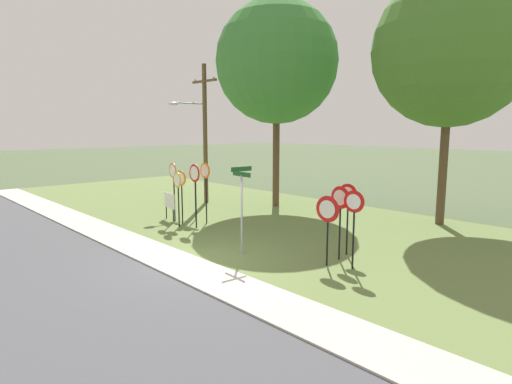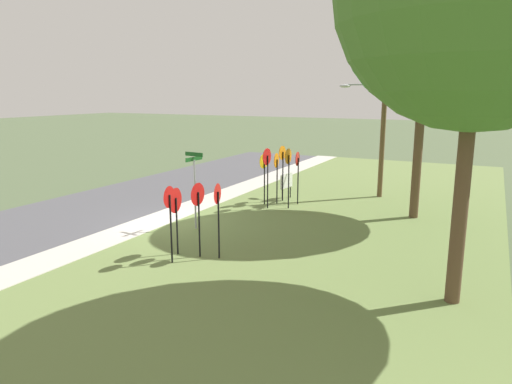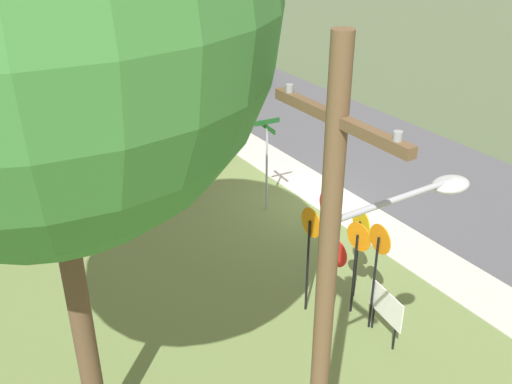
{
  "view_description": "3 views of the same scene",
  "coord_description": "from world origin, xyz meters",
  "px_view_note": "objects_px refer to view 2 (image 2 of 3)",
  "views": [
    {
      "loc": [
        10.78,
        -7.71,
        4.22
      ],
      "look_at": [
        -1.04,
        3.22,
        1.8
      ],
      "focal_mm": 29.86,
      "sensor_mm": 36.0,
      "label": 1
    },
    {
      "loc": [
        14.79,
        11.21,
        5.14
      ],
      "look_at": [
        -1.41,
        3.03,
        1.31
      ],
      "focal_mm": 33.05,
      "sensor_mm": 36.0,
      "label": 2
    },
    {
      "loc": [
        -12.9,
        10.08,
        8.83
      ],
      "look_at": [
        -1.39,
        2.79,
        1.77
      ],
      "focal_mm": 40.94,
      "sensor_mm": 36.0,
      "label": 3
    }
  ],
  "objects_px": {
    "stop_sign_near_left": "(277,167)",
    "stop_sign_near_right": "(288,165)",
    "stop_sign_far_center": "(267,165)",
    "yield_sign_far_left": "(175,205)",
    "oak_tree_left": "(427,28)",
    "stop_sign_far_left": "(298,167)",
    "yield_sign_far_right": "(169,206)",
    "notice_board": "(286,182)",
    "utility_pole": "(380,113)",
    "yield_sign_near_right": "(217,203)",
    "street_name_post": "(195,184)",
    "stop_sign_center_tall": "(264,168)",
    "yield_sign_near_left": "(198,202)",
    "stop_sign_far_right": "(282,161)"
  },
  "relations": [
    {
      "from": "stop_sign_near_left",
      "to": "stop_sign_near_right",
      "type": "relative_size",
      "value": 0.88
    },
    {
      "from": "stop_sign_far_center",
      "to": "yield_sign_far_left",
      "type": "xyz_separation_m",
      "value": [
        6.87,
        0.05,
        -0.37
      ]
    },
    {
      "from": "oak_tree_left",
      "to": "stop_sign_far_center",
      "type": "bearing_deg",
      "value": -77.9
    },
    {
      "from": "stop_sign_far_left",
      "to": "yield_sign_far_left",
      "type": "relative_size",
      "value": 1.13
    },
    {
      "from": "yield_sign_far_right",
      "to": "notice_board",
      "type": "distance_m",
      "value": 9.76
    },
    {
      "from": "yield_sign_far_left",
      "to": "utility_pole",
      "type": "height_order",
      "value": "utility_pole"
    },
    {
      "from": "yield_sign_near_right",
      "to": "yield_sign_far_right",
      "type": "xyz_separation_m",
      "value": [
        0.98,
        -1.09,
        0.0
      ]
    },
    {
      "from": "notice_board",
      "to": "stop_sign_far_center",
      "type": "bearing_deg",
      "value": 6.69
    },
    {
      "from": "stop_sign_near_right",
      "to": "yield_sign_far_left",
      "type": "xyz_separation_m",
      "value": [
        7.28,
        -0.79,
        -0.34
      ]
    },
    {
      "from": "stop_sign_near_right",
      "to": "stop_sign_far_left",
      "type": "bearing_deg",
      "value": 176.31
    },
    {
      "from": "stop_sign_far_center",
      "to": "street_name_post",
      "type": "xyz_separation_m",
      "value": [
        4.17,
        -1.03,
        -0.23
      ]
    },
    {
      "from": "notice_board",
      "to": "stop_sign_center_tall",
      "type": "bearing_deg",
      "value": -10.37
    },
    {
      "from": "yield_sign_near_left",
      "to": "notice_board",
      "type": "relative_size",
      "value": 1.91
    },
    {
      "from": "yield_sign_near_left",
      "to": "stop_sign_near_right",
      "type": "bearing_deg",
      "value": -178.44
    },
    {
      "from": "stop_sign_near_right",
      "to": "yield_sign_near_left",
      "type": "height_order",
      "value": "stop_sign_near_right"
    },
    {
      "from": "stop_sign_far_right",
      "to": "notice_board",
      "type": "bearing_deg",
      "value": 179.86
    },
    {
      "from": "stop_sign_far_left",
      "to": "stop_sign_far_center",
      "type": "distance_m",
      "value": 1.65
    },
    {
      "from": "stop_sign_near_left",
      "to": "stop_sign_far_right",
      "type": "height_order",
      "value": "stop_sign_far_right"
    },
    {
      "from": "stop_sign_near_right",
      "to": "yield_sign_far_right",
      "type": "relative_size",
      "value": 1.13
    },
    {
      "from": "yield_sign_near_right",
      "to": "oak_tree_left",
      "type": "relative_size",
      "value": 0.22
    },
    {
      "from": "stop_sign_far_right",
      "to": "stop_sign_near_left",
      "type": "bearing_deg",
      "value": 3.2
    },
    {
      "from": "stop_sign_far_right",
      "to": "notice_board",
      "type": "xyz_separation_m",
      "value": [
        -0.44,
        0.03,
        -1.07
      ]
    },
    {
      "from": "notice_board",
      "to": "utility_pole",
      "type": "bearing_deg",
      "value": 132.15
    },
    {
      "from": "utility_pole",
      "to": "yield_sign_near_right",
      "type": "bearing_deg",
      "value": -11.84
    },
    {
      "from": "yield_sign_near_right",
      "to": "stop_sign_near_left",
      "type": "bearing_deg",
      "value": 179.58
    },
    {
      "from": "yield_sign_far_right",
      "to": "utility_pole",
      "type": "relative_size",
      "value": 0.31
    },
    {
      "from": "stop_sign_far_center",
      "to": "oak_tree_left",
      "type": "height_order",
      "value": "oak_tree_left"
    },
    {
      "from": "stop_sign_far_center",
      "to": "yield_sign_near_right",
      "type": "distance_m",
      "value": 6.76
    },
    {
      "from": "utility_pole",
      "to": "stop_sign_center_tall",
      "type": "bearing_deg",
      "value": -46.19
    },
    {
      "from": "street_name_post",
      "to": "notice_board",
      "type": "xyz_separation_m",
      "value": [
        -6.3,
        1.07,
        -0.92
      ]
    },
    {
      "from": "stop_sign_far_left",
      "to": "yield_sign_near_right",
      "type": "distance_m",
      "value": 7.97
    },
    {
      "from": "stop_sign_near_right",
      "to": "notice_board",
      "type": "distance_m",
      "value": 2.2
    },
    {
      "from": "stop_sign_center_tall",
      "to": "yield_sign_near_right",
      "type": "height_order",
      "value": "yield_sign_near_right"
    },
    {
      "from": "stop_sign_near_right",
      "to": "yield_sign_far_left",
      "type": "relative_size",
      "value": 1.24
    },
    {
      "from": "stop_sign_near_right",
      "to": "stop_sign_center_tall",
      "type": "bearing_deg",
      "value": -98.12
    },
    {
      "from": "stop_sign_center_tall",
      "to": "oak_tree_left",
      "type": "distance_m",
      "value": 8.85
    },
    {
      "from": "yield_sign_near_right",
      "to": "street_name_post",
      "type": "relative_size",
      "value": 0.81
    },
    {
      "from": "stop_sign_near_right",
      "to": "yield_sign_far_left",
      "type": "distance_m",
      "value": 7.33
    },
    {
      "from": "stop_sign_center_tall",
      "to": "oak_tree_left",
      "type": "bearing_deg",
      "value": 103.09
    },
    {
      "from": "stop_sign_center_tall",
      "to": "street_name_post",
      "type": "height_order",
      "value": "street_name_post"
    },
    {
      "from": "stop_sign_near_right",
      "to": "oak_tree_left",
      "type": "height_order",
      "value": "oak_tree_left"
    },
    {
      "from": "yield_sign_far_right",
      "to": "street_name_post",
      "type": "bearing_deg",
      "value": -165.39
    },
    {
      "from": "utility_pole",
      "to": "oak_tree_left",
      "type": "distance_m",
      "value": 5.34
    },
    {
      "from": "utility_pole",
      "to": "oak_tree_left",
      "type": "relative_size",
      "value": 0.71
    },
    {
      "from": "stop_sign_far_center",
      "to": "yield_sign_far_left",
      "type": "bearing_deg",
      "value": 3.09
    },
    {
      "from": "stop_sign_near_left",
      "to": "oak_tree_left",
      "type": "relative_size",
      "value": 0.22
    },
    {
      "from": "stop_sign_far_left",
      "to": "oak_tree_left",
      "type": "bearing_deg",
      "value": 83.3
    },
    {
      "from": "stop_sign_near_left",
      "to": "stop_sign_far_left",
      "type": "distance_m",
      "value": 0.98
    },
    {
      "from": "stop_sign_center_tall",
      "to": "street_name_post",
      "type": "xyz_separation_m",
      "value": [
        4.79,
        -0.58,
        0.05
      ]
    },
    {
      "from": "yield_sign_far_left",
      "to": "street_name_post",
      "type": "xyz_separation_m",
      "value": [
        -2.7,
        -1.08,
        0.14
      ]
    }
  ]
}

